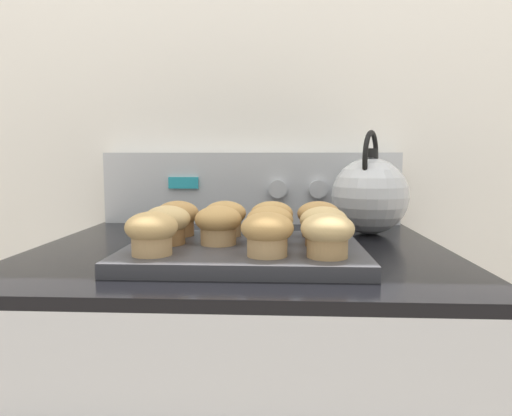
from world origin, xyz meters
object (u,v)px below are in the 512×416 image
object	(u,v)px
muffin_r0_c0	(152,232)
muffin_r2_c3	(318,218)
muffin_r2_c0	(178,217)
tea_kettle	(370,194)
muffin_r1_c2	(270,224)
muffin_r1_c3	(324,225)
muffin_pan	(244,251)
muffin_r0_c2	(267,233)
muffin_r0_c3	(327,234)
muffin_r1_c1	(218,224)
muffin_r2_c1	(225,217)
muffin_r2_c2	(272,218)
muffin_r1_c0	(167,224)

from	to	relation	value
muffin_r0_c0	muffin_r2_c3	size ratio (longest dim) A/B	1.00
muffin_r2_c0	tea_kettle	xyz separation A→B (m)	(0.39, 0.17, 0.03)
muffin_r1_c2	muffin_r1_c3	distance (m)	0.09
muffin_pan	muffin_r0_c0	xyz separation A→B (m)	(-0.13, -0.09, 0.05)
muffin_r2_c0	tea_kettle	distance (m)	0.42
muffin_r0_c2	muffin_r1_c3	xyz separation A→B (m)	(0.09, 0.08, 0.00)
muffin_r1_c2	muffin_r0_c3	bearing A→B (deg)	-46.20
muffin_pan	muffin_r1_c3	world-z (taller)	muffin_r1_c3
muffin_r0_c0	muffin_r1_c3	distance (m)	0.28
muffin_r1_c1	muffin_r2_c0	distance (m)	0.12
muffin_pan	muffin_r2_c3	xyz separation A→B (m)	(0.13, 0.09, 0.05)
muffin_r2_c1	muffin_r2_c3	distance (m)	0.17
muffin_r0_c0	tea_kettle	size ratio (longest dim) A/B	0.35
muffin_r0_c2	muffin_r1_c3	distance (m)	0.12
muffin_r2_c2	muffin_r1_c0	bearing A→B (deg)	-153.73
muffin_r2_c3	tea_kettle	xyz separation A→B (m)	(0.13, 0.17, 0.03)
muffin_r0_c0	muffin_r0_c2	bearing A→B (deg)	0.35
muffin_r0_c0	muffin_r1_c1	size ratio (longest dim) A/B	1.00
muffin_r0_c3	muffin_r2_c0	distance (m)	0.31
muffin_r0_c2	muffin_r1_c2	distance (m)	0.09
muffin_r0_c0	muffin_r2_c3	world-z (taller)	same
muffin_r0_c0	muffin_r2_c2	bearing A→B (deg)	44.48
muffin_r1_c0	muffin_r1_c3	size ratio (longest dim) A/B	1.00
muffin_r0_c0	muffin_r2_c2	distance (m)	0.25
muffin_pan	muffin_r2_c0	distance (m)	0.16
muffin_r2_c0	muffin_r2_c3	distance (m)	0.26
muffin_r1_c3	muffin_r1_c2	bearing A→B (deg)	178.21
muffin_r0_c2	tea_kettle	world-z (taller)	tea_kettle
muffin_r1_c0	muffin_r2_c3	distance (m)	0.27
tea_kettle	muffin_r2_c2	bearing A→B (deg)	-141.13
muffin_r0_c2	muffin_r2_c0	world-z (taller)	same
muffin_r2_c0	muffin_r1_c3	bearing A→B (deg)	-18.25
muffin_r0_c3	muffin_r2_c1	size ratio (longest dim) A/B	1.00
muffin_r1_c1	muffin_r1_c3	bearing A→B (deg)	-1.33
muffin_r0_c0	muffin_r1_c3	xyz separation A→B (m)	(0.26, 0.08, 0.00)
muffin_r1_c0	muffin_r2_c2	distance (m)	0.19
muffin_pan	muffin_r1_c2	distance (m)	0.06
muffin_pan	muffin_r1_c3	distance (m)	0.14
muffin_r1_c2	muffin_r2_c0	distance (m)	0.19
muffin_r1_c0	muffin_r2_c3	bearing A→B (deg)	18.93
muffin_r1_c3	muffin_r2_c3	world-z (taller)	same
muffin_r1_c3	muffin_r2_c3	xyz separation A→B (m)	(-0.00, 0.09, 0.00)
muffin_pan	muffin_r2_c3	bearing A→B (deg)	34.35
muffin_r0_c2	muffin_r2_c1	distance (m)	0.19
muffin_r2_c1	muffin_r0_c3	bearing A→B (deg)	-45.94
muffin_r0_c2	muffin_r2_c2	distance (m)	0.17
muffin_r2_c3	muffin_r2_c0	bearing A→B (deg)	-178.87
muffin_r2_c1	muffin_r0_c2	bearing A→B (deg)	-64.35
muffin_r0_c2	muffin_r1_c1	distance (m)	0.12
muffin_r0_c2	muffin_r2_c2	world-z (taller)	same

